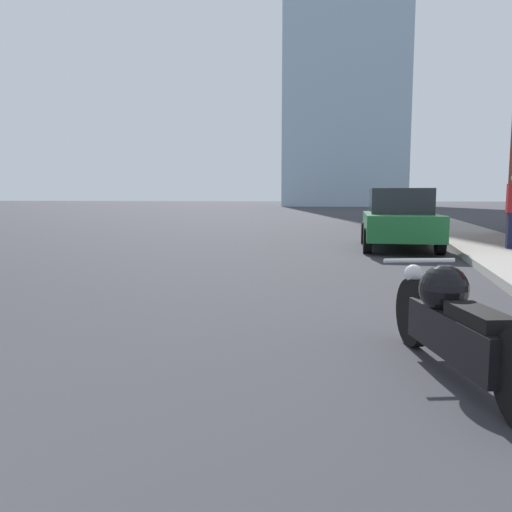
# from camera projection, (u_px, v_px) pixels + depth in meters

# --- Properties ---
(sidewalk) EXTENTS (2.27, 240.00, 0.15)m
(sidewalk) POSITION_uv_depth(u_px,v_px,m) (419.00, 214.00, 38.06)
(sidewalk) COLOR gray
(sidewalk) RESTS_ON ground_plane
(distant_tower) EXTENTS (18.74, 18.74, 61.62)m
(distant_tower) POSITION_uv_depth(u_px,v_px,m) (351.00, 13.00, 79.76)
(distant_tower) COLOR #9EB7CC
(distant_tower) RESTS_ON ground_plane
(motorcycle) EXTENTS (0.93, 2.21, 0.81)m
(motorcycle) POSITION_uv_depth(u_px,v_px,m) (454.00, 324.00, 3.65)
(motorcycle) COLOR black
(motorcycle) RESTS_ON ground_plane
(parked_car_green) EXTENTS (2.03, 4.31, 1.55)m
(parked_car_green) POSITION_uv_depth(u_px,v_px,m) (399.00, 219.00, 12.93)
(parked_car_green) COLOR #1E6B33
(parked_car_green) RESTS_ON ground_plane
(parked_car_red) EXTENTS (1.81, 3.97, 1.68)m
(parked_car_red) POSITION_uv_depth(u_px,v_px,m) (392.00, 209.00, 23.25)
(parked_car_red) COLOR red
(parked_car_red) RESTS_ON ground_plane
(parked_car_white) EXTENTS (1.95, 4.60, 1.75)m
(parked_car_white) POSITION_uv_depth(u_px,v_px,m) (391.00, 205.00, 33.59)
(parked_car_white) COLOR silver
(parked_car_white) RESTS_ON ground_plane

